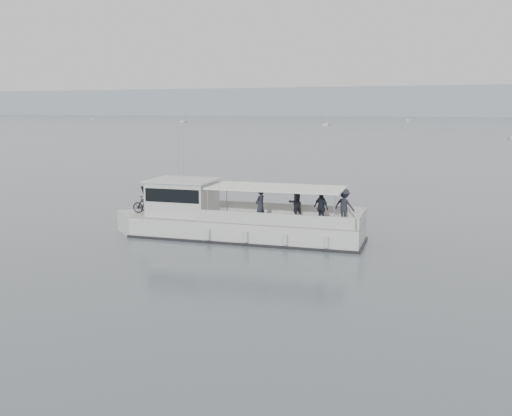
% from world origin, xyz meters
% --- Properties ---
extents(ground, '(1400.00, 1400.00, 0.00)m').
position_xyz_m(ground, '(0.00, 0.00, 0.00)').
color(ground, '#545E63').
rests_on(ground, ground).
extents(headland, '(1400.00, 90.00, 28.00)m').
position_xyz_m(headland, '(0.00, 560.00, 14.00)').
color(headland, '#939EA8').
rests_on(headland, ground).
extents(tour_boat, '(13.35, 3.99, 5.56)m').
position_xyz_m(tour_boat, '(-0.45, -2.86, 0.91)').
color(tour_boat, silver).
rests_on(tour_boat, ground).
extents(moored_fleet, '(444.26, 354.62, 9.97)m').
position_xyz_m(moored_fleet, '(-13.54, 195.06, 0.36)').
color(moored_fleet, silver).
rests_on(moored_fleet, ground).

